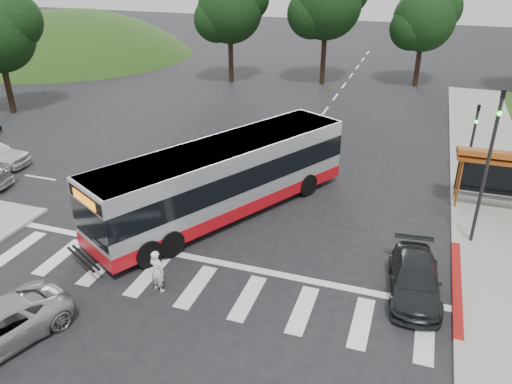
% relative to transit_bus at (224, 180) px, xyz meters
% --- Properties ---
extents(ground, '(140.00, 140.00, 0.00)m').
position_rel_transit_bus_xyz_m(ground, '(1.11, -0.59, -1.67)').
color(ground, black).
rests_on(ground, ground).
extents(sidewalk_east, '(4.00, 40.00, 0.12)m').
position_rel_transit_bus_xyz_m(sidewalk_east, '(12.11, 7.41, -1.61)').
color(sidewalk_east, gray).
rests_on(sidewalk_east, ground).
extents(curb_east, '(0.30, 40.00, 0.15)m').
position_rel_transit_bus_xyz_m(curb_east, '(10.11, 7.41, -1.60)').
color(curb_east, '#9E9991').
rests_on(curb_east, ground).
extents(curb_east_red, '(0.32, 6.00, 0.15)m').
position_rel_transit_bus_xyz_m(curb_east_red, '(10.11, -2.59, -1.60)').
color(curb_east_red, maroon).
rests_on(curb_east_red, ground).
extents(hillside_nw, '(44.00, 44.00, 10.00)m').
position_rel_transit_bus_xyz_m(hillside_nw, '(-30.89, 29.41, -1.67)').
color(hillside_nw, '#1F3912').
rests_on(hillside_nw, ground).
extents(crosswalk_ladder, '(18.00, 2.60, 0.01)m').
position_rel_transit_bus_xyz_m(crosswalk_ladder, '(1.11, -5.59, -1.67)').
color(crosswalk_ladder, silver).
rests_on(crosswalk_ladder, ground).
extents(bus_shelter, '(4.20, 1.60, 2.86)m').
position_rel_transit_bus_xyz_m(bus_shelter, '(11.91, 4.51, 0.68)').
color(bus_shelter, '#A3501B').
rests_on(bus_shelter, sidewalk_east).
extents(traffic_signal_ne_tall, '(0.18, 0.37, 6.50)m').
position_rel_transit_bus_xyz_m(traffic_signal_ne_tall, '(10.71, 0.90, 2.20)').
color(traffic_signal_ne_tall, black).
rests_on(traffic_signal_ne_tall, ground).
extents(traffic_signal_ne_short, '(0.18, 0.37, 4.00)m').
position_rel_transit_bus_xyz_m(traffic_signal_ne_short, '(10.71, 7.90, 0.80)').
color(traffic_signal_ne_short, black).
rests_on(traffic_signal_ne_short, ground).
extents(tree_north_a, '(6.60, 6.15, 10.17)m').
position_rel_transit_bus_xyz_m(tree_north_a, '(-0.81, 25.48, 5.25)').
color(tree_north_a, black).
rests_on(tree_north_a, ground).
extents(tree_north_b, '(5.72, 5.33, 8.43)m').
position_rel_transit_bus_xyz_m(tree_north_b, '(7.18, 27.47, 3.99)').
color(tree_north_b, black).
rests_on(tree_north_b, ground).
extents(tree_north_c, '(6.16, 5.74, 9.30)m').
position_rel_transit_bus_xyz_m(tree_north_c, '(-8.82, 23.47, 4.62)').
color(tree_north_c, black).
rests_on(tree_north_c, ground).
extents(transit_bus, '(8.65, 12.73, 3.35)m').
position_rel_transit_bus_xyz_m(transit_bus, '(0.00, 0.00, 0.00)').
color(transit_bus, '#ABADAF').
rests_on(transit_bus, ground).
extents(pedestrian, '(0.69, 0.54, 1.66)m').
position_rel_transit_bus_xyz_m(pedestrian, '(-0.08, -6.20, -0.84)').
color(pedestrian, white).
rests_on(pedestrian, ground).
extents(dark_sedan, '(2.11, 4.38, 1.23)m').
position_rel_transit_bus_xyz_m(dark_sedan, '(8.61, -3.41, -1.06)').
color(dark_sedan, '#212426').
rests_on(dark_sedan, ground).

